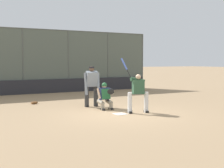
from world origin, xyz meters
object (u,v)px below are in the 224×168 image
object	(u,v)px
batter_at_plate	(138,92)
spare_bat_near_backstop	(107,92)
umpire_home	(92,85)
catcher_behind_plate	(105,96)
fielding_glove_on_dirt	(34,103)

from	to	relation	value
batter_at_plate	spare_bat_near_backstop	distance (m)	7.76
umpire_home	spare_bat_near_backstop	distance (m)	6.10
catcher_behind_plate	spare_bat_near_backstop	bearing A→B (deg)	-117.24
spare_bat_near_backstop	fielding_glove_on_dirt	size ratio (longest dim) A/B	2.16
batter_at_plate	spare_bat_near_backstop	xyz separation A→B (m)	(-2.59, -7.27, -0.77)
catcher_behind_plate	fielding_glove_on_dirt	world-z (taller)	catcher_behind_plate
catcher_behind_plate	spare_bat_near_backstop	size ratio (longest dim) A/B	1.54
batter_at_plate	umpire_home	xyz separation A→B (m)	(0.84, -2.31, 0.14)
batter_at_plate	catcher_behind_plate	distance (m)	1.52
umpire_home	fielding_glove_on_dirt	world-z (taller)	umpire_home
umpire_home	fielding_glove_on_dirt	xyz separation A→B (m)	(1.94, -2.08, -0.88)
catcher_behind_plate	spare_bat_near_backstop	distance (m)	6.80
batter_at_plate	catcher_behind_plate	world-z (taller)	batter_at_plate
umpire_home	spare_bat_near_backstop	bearing A→B (deg)	-116.93
batter_at_plate	catcher_behind_plate	size ratio (longest dim) A/B	1.89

